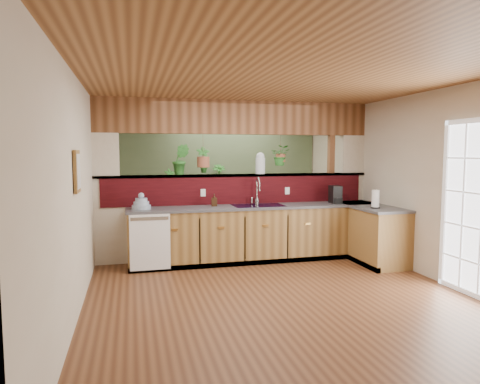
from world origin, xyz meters
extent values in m
cube|color=#57311A|center=(0.00, 0.00, 0.00)|extent=(4.60, 7.00, 0.01)
cube|color=brown|center=(0.00, 0.00, 2.60)|extent=(4.60, 7.00, 0.01)
cube|color=beige|center=(0.00, 3.50, 1.30)|extent=(4.60, 0.02, 2.60)
cube|color=beige|center=(0.00, -3.50, 1.30)|extent=(4.60, 0.02, 2.60)
cube|color=beige|center=(-2.30, 0.00, 1.30)|extent=(0.02, 7.00, 2.60)
cube|color=beige|center=(2.30, 0.00, 1.30)|extent=(0.02, 7.00, 2.60)
cube|color=beige|center=(0.00, 1.35, 0.68)|extent=(4.60, 0.15, 1.35)
cube|color=#36070B|center=(0.00, 1.27, 1.12)|extent=(4.40, 0.02, 0.45)
cube|color=brown|center=(0.00, 1.35, 1.37)|extent=(4.60, 0.21, 0.04)
cube|color=brown|center=(0.00, 1.35, 2.33)|extent=(4.60, 0.15, 0.55)
cube|color=beige|center=(-2.10, 1.35, 1.70)|extent=(0.40, 0.15, 0.70)
cube|color=beige|center=(2.10, 1.35, 1.70)|extent=(0.40, 0.15, 0.70)
cube|color=brown|center=(1.70, 1.35, 1.30)|extent=(0.10, 0.10, 2.60)
cube|color=brown|center=(0.00, 1.35, 1.37)|extent=(4.60, 0.21, 0.04)
cube|color=brown|center=(0.00, 1.35, 2.33)|extent=(4.60, 0.15, 0.55)
cube|color=#576B49|center=(0.00, 3.48, 1.30)|extent=(4.55, 0.02, 2.55)
cube|color=brown|center=(0.25, 0.98, 0.43)|extent=(4.10, 0.60, 0.86)
cube|color=#434348|center=(0.25, 0.98, 0.88)|extent=(4.14, 0.64, 0.04)
cube|color=brown|center=(2.00, 0.54, 0.43)|extent=(0.60, 1.48, 0.86)
cube|color=#434348|center=(2.00, 0.54, 0.88)|extent=(0.64, 1.52, 0.04)
cube|color=brown|center=(2.00, 0.98, 0.43)|extent=(0.60, 0.60, 0.86)
cube|color=#434348|center=(2.00, 0.98, 0.88)|extent=(0.64, 0.64, 0.04)
cube|color=black|center=(0.25, 0.71, 0.04)|extent=(4.10, 0.06, 0.08)
cube|color=black|center=(1.73, 0.54, 0.04)|extent=(0.06, 1.48, 0.08)
cube|color=white|center=(-1.48, 0.66, 0.45)|extent=(0.58, 0.02, 0.82)
cube|color=#B7B7B2|center=(-1.48, 0.65, 0.80)|extent=(0.54, 0.01, 0.05)
cube|color=black|center=(0.25, 0.98, 0.89)|extent=(0.82, 0.50, 0.03)
cube|color=black|center=(0.06, 0.98, 0.80)|extent=(0.34, 0.40, 0.16)
cube|color=black|center=(0.44, 0.98, 0.80)|extent=(0.34, 0.40, 0.16)
cube|color=white|center=(2.27, -1.30, 1.05)|extent=(0.06, 1.02, 2.16)
cube|color=brown|center=(-2.27, -0.80, 1.55)|extent=(0.03, 0.35, 0.45)
cube|color=silver|center=(-2.26, -0.80, 1.55)|extent=(0.01, 0.27, 0.37)
cylinder|color=#B7B7B2|center=(0.29, 1.18, 0.95)|extent=(0.07, 0.07, 0.09)
cylinder|color=#B7B7B2|center=(0.29, 1.18, 1.12)|extent=(0.02, 0.02, 0.27)
torus|color=#B7B7B2|center=(0.29, 1.11, 1.25)|extent=(0.19, 0.04, 0.19)
cylinder|color=#B7B7B2|center=(0.29, 1.02, 1.18)|extent=(0.02, 0.02, 0.11)
cylinder|color=#B7B7B2|center=(0.20, 1.18, 0.97)|extent=(0.03, 0.03, 0.09)
cylinder|color=#8E9FB8|center=(-1.59, 0.97, 0.93)|extent=(0.29, 0.29, 0.06)
cylinder|color=#8E9FB8|center=(-1.59, 0.97, 0.99)|extent=(0.23, 0.23, 0.05)
cylinder|color=#8E9FB8|center=(-1.59, 0.97, 1.04)|extent=(0.18, 0.18, 0.05)
sphere|color=#8E9FB8|center=(-1.59, 0.97, 1.10)|extent=(0.09, 0.09, 0.09)
imported|color=#3C2515|center=(-0.45, 1.06, 1.00)|extent=(0.10, 0.10, 0.20)
cube|color=black|center=(1.59, 0.95, 1.05)|extent=(0.16, 0.26, 0.30)
cube|color=black|center=(1.59, 0.86, 0.95)|extent=(0.14, 0.10, 0.10)
cylinder|color=silver|center=(1.59, 0.89, 0.99)|extent=(0.08, 0.08, 0.08)
cylinder|color=black|center=(1.89, 0.20, 0.91)|extent=(0.14, 0.14, 0.02)
cylinder|color=#B7B7B2|center=(1.89, 0.20, 1.05)|extent=(0.02, 0.02, 0.30)
cylinder|color=white|center=(1.89, 0.20, 1.05)|extent=(0.11, 0.11, 0.26)
cylinder|color=silver|center=(0.40, 1.35, 1.53)|extent=(0.16, 0.16, 0.27)
sphere|color=silver|center=(0.40, 1.35, 1.68)|extent=(0.14, 0.14, 0.14)
imported|color=#286924|center=(-0.94, 1.35, 1.64)|extent=(0.31, 0.27, 0.49)
cylinder|color=brown|center=(-0.58, 1.35, 1.85)|extent=(0.01, 0.01, 0.39)
cylinder|color=brown|center=(-0.58, 1.35, 1.60)|extent=(0.20, 0.20, 0.17)
imported|color=#286924|center=(-0.58, 1.35, 1.85)|extent=(0.23, 0.16, 0.43)
cylinder|color=brown|center=(0.76, 1.35, 1.88)|extent=(0.01, 0.01, 0.33)
cylinder|color=brown|center=(0.76, 1.35, 1.66)|extent=(0.16, 0.16, 0.14)
imported|color=#286924|center=(0.76, 1.35, 1.87)|extent=(0.39, 0.37, 0.34)
cube|color=black|center=(-0.39, 3.25, 0.50)|extent=(1.49, 0.73, 0.96)
imported|color=#286924|center=(-0.96, 3.25, 1.20)|extent=(0.27, 0.23, 0.44)
imported|color=#286924|center=(0.06, 3.25, 1.24)|extent=(0.32, 0.32, 0.52)
imported|color=#286924|center=(0.55, 2.49, 0.34)|extent=(0.70, 0.64, 0.67)
camera|label=1|loc=(-1.72, -5.58, 1.75)|focal=32.00mm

